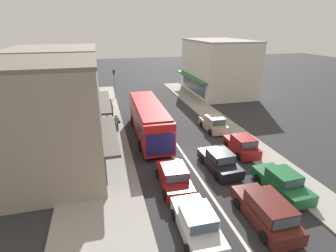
% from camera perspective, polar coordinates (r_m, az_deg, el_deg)
% --- Properties ---
extents(ground_plane, '(140.00, 140.00, 0.00)m').
position_cam_1_polar(ground_plane, '(21.11, 4.19, -7.34)').
color(ground_plane, '#2D2D30').
extents(lane_centre_line, '(0.20, 28.00, 0.01)m').
position_cam_1_polar(lane_centre_line, '(24.53, 1.23, -3.03)').
color(lane_centre_line, silver).
rests_on(lane_centre_line, ground).
extents(sidewalk_left, '(5.20, 44.00, 0.14)m').
position_cam_1_polar(sidewalk_left, '(25.57, -14.87, -2.58)').
color(sidewalk_left, '#A39E96').
rests_on(sidewalk_left, ground).
extents(kerb_right, '(2.80, 44.00, 0.12)m').
position_cam_1_polar(kerb_right, '(28.37, 12.27, 0.03)').
color(kerb_right, '#A39E96').
rests_on(kerb_right, ground).
extents(shopfront_corner_near, '(8.83, 7.95, 8.06)m').
position_cam_1_polar(shopfront_corner_near, '(19.30, -25.85, 0.76)').
color(shopfront_corner_near, gray).
rests_on(shopfront_corner_near, ground).
extents(shopfront_mid_block, '(8.70, 9.26, 8.13)m').
position_cam_1_polar(shopfront_mid_block, '(27.76, -22.73, 7.04)').
color(shopfront_mid_block, beige).
rests_on(shopfront_mid_block, ground).
extents(building_right_far, '(8.86, 12.19, 8.02)m').
position_cam_1_polar(building_right_far, '(41.91, 10.76, 12.49)').
color(building_right_far, silver).
rests_on(building_right_far, ground).
extents(city_bus, '(2.89, 10.90, 3.23)m').
position_cam_1_polar(city_bus, '(24.80, -4.23, 1.85)').
color(city_bus, red).
rests_on(city_bus, ground).
extents(sedan_adjacent_lane_trail, '(1.95, 4.22, 1.47)m').
position_cam_1_polar(sedan_adjacent_lane_trail, '(14.23, 6.34, -20.30)').
color(sedan_adjacent_lane_trail, silver).
rests_on(sedan_adjacent_lane_trail, ground).
extents(sedan_adjacent_lane_lead, '(2.01, 4.26, 1.47)m').
position_cam_1_polar(sedan_adjacent_lane_lead, '(17.59, 1.28, -11.12)').
color(sedan_adjacent_lane_lead, maroon).
rests_on(sedan_adjacent_lane_lead, ground).
extents(wagon_queue_gap_filler, '(1.98, 4.52, 1.58)m').
position_cam_1_polar(wagon_queue_gap_filler, '(15.66, 20.63, -16.90)').
color(wagon_queue_gap_filler, '#561E19').
rests_on(wagon_queue_gap_filler, ground).
extents(sedan_behind_bus_near, '(2.04, 4.27, 1.47)m').
position_cam_1_polar(sedan_behind_bus_near, '(19.84, 11.12, -7.54)').
color(sedan_behind_bus_near, black).
rests_on(sedan_behind_bus_near, ground).
extents(parked_sedan_kerb_front, '(2.01, 4.26, 1.47)m').
position_cam_1_polar(parked_sedan_kerb_front, '(18.58, 23.55, -11.20)').
color(parked_sedan_kerb_front, '#1E6638').
rests_on(parked_sedan_kerb_front, ground).
extents(parked_hatchback_kerb_second, '(1.88, 3.73, 1.54)m').
position_cam_1_polar(parked_hatchback_kerb_second, '(22.67, 15.78, -4.04)').
color(parked_hatchback_kerb_second, maroon).
rests_on(parked_hatchback_kerb_second, ground).
extents(parked_hatchback_kerb_third, '(1.90, 3.75, 1.54)m').
position_cam_1_polar(parked_hatchback_kerb_third, '(26.85, 9.91, 0.45)').
color(parked_hatchback_kerb_third, '#B7B29E').
rests_on(parked_hatchback_kerb_third, ground).
extents(traffic_light_downstreet, '(0.33, 0.24, 4.20)m').
position_cam_1_polar(traffic_light_downstreet, '(38.49, -11.62, 9.95)').
color(traffic_light_downstreet, gray).
rests_on(traffic_light_downstreet, ground).
extents(pedestrian_with_handbag_near, '(0.64, 0.44, 1.63)m').
position_cam_1_polar(pedestrian_with_handbag_near, '(26.45, -11.12, 0.88)').
color(pedestrian_with_handbag_near, '#232838').
rests_on(pedestrian_with_handbag_near, sidewalk_left).
extents(pedestrian_browsing_midblock, '(0.34, 0.53, 1.63)m').
position_cam_1_polar(pedestrian_browsing_midblock, '(32.54, -12.29, 4.63)').
color(pedestrian_browsing_midblock, '#232838').
rests_on(pedestrian_browsing_midblock, sidewalk_left).
extents(pedestrian_far_walker, '(0.35, 0.66, 1.63)m').
position_cam_1_polar(pedestrian_far_walker, '(30.62, -12.08, 3.61)').
color(pedestrian_far_walker, '#333338').
rests_on(pedestrian_far_walker, sidewalk_left).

